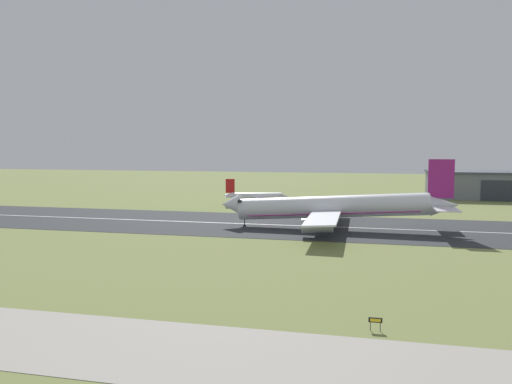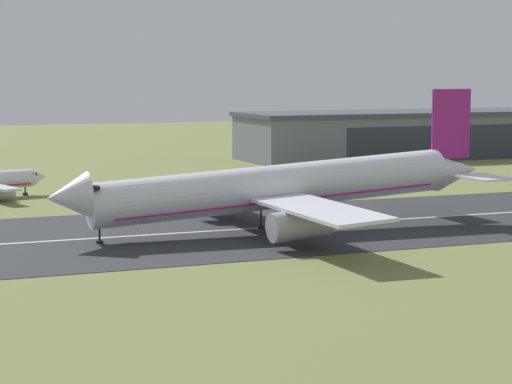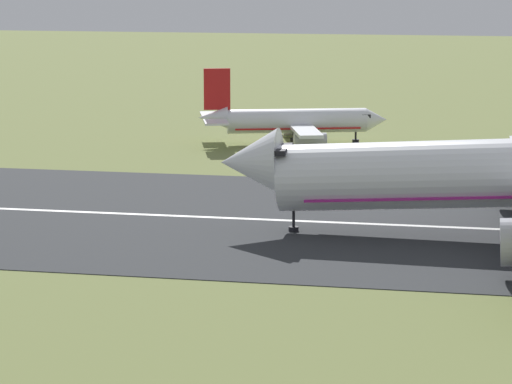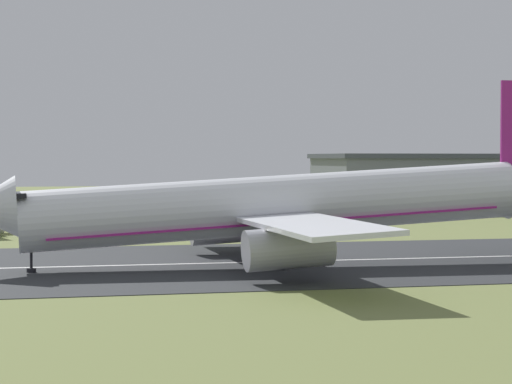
# 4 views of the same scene
# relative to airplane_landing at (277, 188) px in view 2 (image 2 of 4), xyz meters

# --- Properties ---
(ground_plane) EXTENTS (649.50, 649.50, 0.00)m
(ground_plane) POSITION_rel_airplane_landing_xyz_m (-8.39, -50.15, -5.63)
(ground_plane) COLOR olive
(runway_strip) EXTENTS (409.50, 41.47, 0.06)m
(runway_strip) POSITION_rel_airplane_landing_xyz_m (-8.39, 3.64, -5.60)
(runway_strip) COLOR #2B2D30
(runway_strip) RESTS_ON ground_plane
(runway_centreline) EXTENTS (368.55, 0.70, 0.01)m
(runway_centreline) POSITION_rel_airplane_landing_xyz_m (-8.39, 3.64, -5.57)
(runway_centreline) COLOR silver
(runway_centreline) RESTS_ON runway_strip
(hangar_building) EXTENTS (90.88, 24.55, 11.06)m
(hangar_building) POSITION_rel_airplane_landing_xyz_m (77.52, 91.32, -0.08)
(hangar_building) COLOR slate
(hangar_building) RESTS_ON ground_plane
(airplane_landing) EXTENTS (59.52, 52.33, 17.95)m
(airplane_landing) POSITION_rel_airplane_landing_xyz_m (0.00, 0.00, 0.00)
(airplane_landing) COLOR silver
(airplane_landing) RESTS_ON ground_plane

